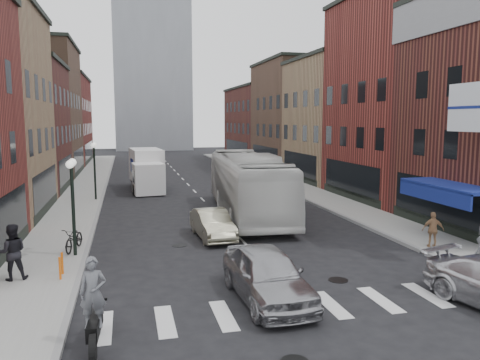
{
  "coord_description": "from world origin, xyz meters",
  "views": [
    {
      "loc": [
        -5.23,
        -15.81,
        5.7
      ],
      "look_at": [
        0.3,
        6.87,
        2.68
      ],
      "focal_mm": 35.0,
      "sensor_mm": 36.0,
      "label": 1
    }
  ],
  "objects_px": {
    "bike_rack": "(61,266)",
    "ped_right_b": "(433,230)",
    "streetlamp_near": "(72,189)",
    "motorcycle_rider": "(94,306)",
    "ped_left_solo": "(12,252)",
    "streetlamp_far": "(94,160)",
    "billboard_sign": "(476,109)",
    "sedan_left_near": "(267,274)",
    "transit_bus": "(248,184)",
    "parked_bicycle": "(74,239)",
    "box_truck": "(147,170)",
    "sedan_left_far": "(213,224)"
  },
  "relations": [
    {
      "from": "bike_rack",
      "to": "ped_right_b",
      "type": "distance_m",
      "value": 15.28
    },
    {
      "from": "streetlamp_near",
      "to": "motorcycle_rider",
      "type": "xyz_separation_m",
      "value": [
        1.27,
        -8.2,
        -1.8
      ]
    },
    {
      "from": "ped_left_solo",
      "to": "streetlamp_far",
      "type": "bearing_deg",
      "value": -105.41
    },
    {
      "from": "billboard_sign",
      "to": "sedan_left_near",
      "type": "relative_size",
      "value": 0.75
    },
    {
      "from": "transit_bus",
      "to": "ped_right_b",
      "type": "height_order",
      "value": "transit_bus"
    },
    {
      "from": "motorcycle_rider",
      "to": "parked_bicycle",
      "type": "bearing_deg",
      "value": 102.32
    },
    {
      "from": "sedan_left_near",
      "to": "ped_left_solo",
      "type": "height_order",
      "value": "ped_left_solo"
    },
    {
      "from": "sedan_left_near",
      "to": "transit_bus",
      "type": "bearing_deg",
      "value": 75.36
    },
    {
      "from": "box_truck",
      "to": "ped_right_b",
      "type": "relative_size",
      "value": 4.93
    },
    {
      "from": "bike_rack",
      "to": "transit_bus",
      "type": "height_order",
      "value": "transit_bus"
    },
    {
      "from": "streetlamp_far",
      "to": "ped_right_b",
      "type": "relative_size",
      "value": 2.62
    },
    {
      "from": "bike_rack",
      "to": "ped_left_solo",
      "type": "height_order",
      "value": "ped_left_solo"
    },
    {
      "from": "streetlamp_near",
      "to": "sedan_left_far",
      "type": "bearing_deg",
      "value": 18.09
    },
    {
      "from": "streetlamp_far",
      "to": "billboard_sign",
      "type": "bearing_deg",
      "value": -47.59
    },
    {
      "from": "bike_rack",
      "to": "box_truck",
      "type": "bearing_deg",
      "value": 79.47
    },
    {
      "from": "streetlamp_far",
      "to": "streetlamp_near",
      "type": "bearing_deg",
      "value": -90.0
    },
    {
      "from": "sedan_left_far",
      "to": "ped_right_b",
      "type": "bearing_deg",
      "value": -30.12
    },
    {
      "from": "motorcycle_rider",
      "to": "transit_bus",
      "type": "bearing_deg",
      "value": 66.06
    },
    {
      "from": "sedan_left_near",
      "to": "ped_right_b",
      "type": "xyz_separation_m",
      "value": [
        8.69,
        3.7,
        0.09
      ]
    },
    {
      "from": "parked_bicycle",
      "to": "ped_left_solo",
      "type": "height_order",
      "value": "ped_left_solo"
    },
    {
      "from": "billboard_sign",
      "to": "sedan_left_near",
      "type": "height_order",
      "value": "billboard_sign"
    },
    {
      "from": "motorcycle_rider",
      "to": "sedan_left_far",
      "type": "xyz_separation_m",
      "value": [
        4.85,
        10.2,
        -0.43
      ]
    },
    {
      "from": "ped_right_b",
      "to": "streetlamp_far",
      "type": "bearing_deg",
      "value": -27.6
    },
    {
      "from": "streetlamp_near",
      "to": "transit_bus",
      "type": "relative_size",
      "value": 0.31
    },
    {
      "from": "billboard_sign",
      "to": "bike_rack",
      "type": "xyz_separation_m",
      "value": [
        -16.19,
        0.8,
        -5.58
      ]
    },
    {
      "from": "bike_rack",
      "to": "sedan_left_near",
      "type": "relative_size",
      "value": 0.16
    },
    {
      "from": "bike_rack",
      "to": "box_truck",
      "type": "height_order",
      "value": "box_truck"
    },
    {
      "from": "transit_bus",
      "to": "ped_left_solo",
      "type": "bearing_deg",
      "value": -134.1
    },
    {
      "from": "ped_left_solo",
      "to": "box_truck",
      "type": "bearing_deg",
      "value": -113.92
    },
    {
      "from": "bike_rack",
      "to": "sedan_left_far",
      "type": "height_order",
      "value": "sedan_left_far"
    },
    {
      "from": "bike_rack",
      "to": "ped_left_solo",
      "type": "xyz_separation_m",
      "value": [
        -1.59,
        0.07,
        0.59
      ]
    },
    {
      "from": "billboard_sign",
      "to": "parked_bicycle",
      "type": "xyz_separation_m",
      "value": [
        -16.09,
        4.27,
        -5.49
      ]
    },
    {
      "from": "sedan_left_far",
      "to": "streetlamp_far",
      "type": "bearing_deg",
      "value": 113.4
    },
    {
      "from": "ped_left_solo",
      "to": "parked_bicycle",
      "type": "bearing_deg",
      "value": -125.65
    },
    {
      "from": "sedan_left_far",
      "to": "sedan_left_near",
      "type": "bearing_deg",
      "value": -91.82
    },
    {
      "from": "billboard_sign",
      "to": "ped_left_solo",
      "type": "bearing_deg",
      "value": 177.2
    },
    {
      "from": "billboard_sign",
      "to": "bike_rack",
      "type": "bearing_deg",
      "value": 177.17
    },
    {
      "from": "box_truck",
      "to": "transit_bus",
      "type": "bearing_deg",
      "value": -70.14
    },
    {
      "from": "motorcycle_rider",
      "to": "streetlamp_far",
      "type": "bearing_deg",
      "value": 96.91
    },
    {
      "from": "billboard_sign",
      "to": "streetlamp_far",
      "type": "bearing_deg",
      "value": 132.41
    },
    {
      "from": "motorcycle_rider",
      "to": "ped_left_solo",
      "type": "bearing_deg",
      "value": 122.4
    },
    {
      "from": "bike_rack",
      "to": "sedan_left_near",
      "type": "height_order",
      "value": "sedan_left_near"
    },
    {
      "from": "motorcycle_rider",
      "to": "sedan_left_near",
      "type": "height_order",
      "value": "motorcycle_rider"
    },
    {
      "from": "box_truck",
      "to": "parked_bicycle",
      "type": "xyz_separation_m",
      "value": [
        -3.85,
        -17.78,
        -0.98
      ]
    },
    {
      "from": "bike_rack",
      "to": "motorcycle_rider",
      "type": "relative_size",
      "value": 0.34
    },
    {
      "from": "ped_right_b",
      "to": "motorcycle_rider",
      "type": "bearing_deg",
      "value": 42.51
    },
    {
      "from": "billboard_sign",
      "to": "transit_bus",
      "type": "relative_size",
      "value": 0.28
    },
    {
      "from": "bike_rack",
      "to": "sedan_left_far",
      "type": "distance_m",
      "value": 7.88
    },
    {
      "from": "billboard_sign",
      "to": "ped_left_solo",
      "type": "distance_m",
      "value": 18.48
    },
    {
      "from": "motorcycle_rider",
      "to": "box_truck",
      "type": "bearing_deg",
      "value": 88.34
    }
  ]
}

